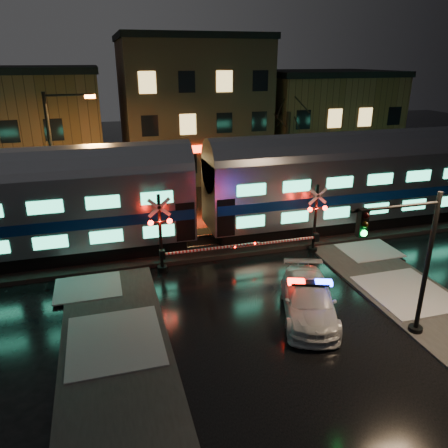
{
  "coord_description": "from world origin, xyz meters",
  "views": [
    {
      "loc": [
        -6.37,
        -17.47,
        10.15
      ],
      "look_at": [
        -0.61,
        2.5,
        2.2
      ],
      "focal_mm": 35.0,
      "sensor_mm": 36.0,
      "label": 1
    }
  ],
  "objects": [
    {
      "name": "ground",
      "position": [
        0.0,
        0.0,
        0.0
      ],
      "size": [
        120.0,
        120.0,
        0.0
      ],
      "primitive_type": "plane",
      "color": "black",
      "rests_on": "ground"
    },
    {
      "name": "streetlight",
      "position": [
        -8.69,
        9.0,
        4.85
      ],
      "size": [
        2.81,
        0.29,
        8.42
      ],
      "color": "black",
      "rests_on": "ground"
    },
    {
      "name": "police_car",
      "position": [
        1.38,
        -3.29,
        0.75
      ],
      "size": [
        3.67,
        5.52,
        1.65
      ],
      "rotation": [
        0.0,
        0.0,
        -0.34
      ],
      "color": "silver",
      "rests_on": "ground"
    },
    {
      "name": "sidewalk_left",
      "position": [
        -6.5,
        -6.0,
        0.06
      ],
      "size": [
        4.0,
        20.0,
        0.12
      ],
      "primitive_type": "cube",
      "color": "#2D2D2D",
      "rests_on": "ground"
    },
    {
      "name": "crossing_signal_left",
      "position": [
        -3.53,
        2.31,
        1.69
      ],
      "size": [
        5.76,
        0.66,
        4.08
      ],
      "color": "black",
      "rests_on": "ground"
    },
    {
      "name": "crossing_signal_right",
      "position": [
        4.13,
        2.3,
        1.61
      ],
      "size": [
        5.51,
        0.64,
        3.9
      ],
      "color": "black",
      "rests_on": "ground"
    },
    {
      "name": "building_left",
      "position": [
        -13.0,
        22.0,
        4.5
      ],
      "size": [
        14.0,
        10.0,
        9.0
      ],
      "primitive_type": "cube",
      "color": "brown",
      "rests_on": "ground"
    },
    {
      "name": "ballast",
      "position": [
        0.0,
        5.0,
        0.12
      ],
      "size": [
        90.0,
        4.2,
        0.24
      ],
      "primitive_type": "cube",
      "color": "black",
      "rests_on": "ground"
    },
    {
      "name": "traffic_light",
      "position": [
        3.96,
        -5.65,
        3.08
      ],
      "size": [
        3.75,
        0.69,
        5.8
      ],
      "rotation": [
        0.0,
        0.0,
        -0.04
      ],
      "color": "black",
      "rests_on": "ground"
    },
    {
      "name": "building_mid",
      "position": [
        2.0,
        22.5,
        5.75
      ],
      "size": [
        12.0,
        11.0,
        11.5
      ],
      "primitive_type": "cube",
      "color": "brown",
      "rests_on": "ground"
    },
    {
      "name": "train",
      "position": [
        -1.32,
        5.0,
        3.38
      ],
      "size": [
        51.0,
        3.12,
        5.92
      ],
      "color": "black",
      "rests_on": "ballast"
    },
    {
      "name": "building_right",
      "position": [
        15.0,
        22.0,
        4.25
      ],
      "size": [
        12.0,
        10.0,
        8.5
      ],
      "primitive_type": "cube",
      "color": "brown",
      "rests_on": "ground"
    }
  ]
}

